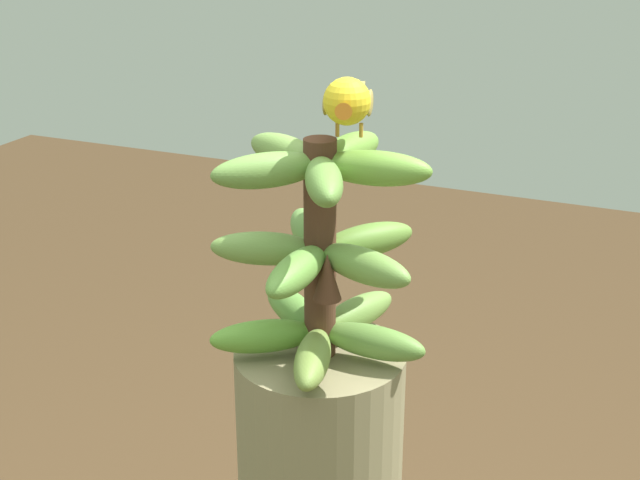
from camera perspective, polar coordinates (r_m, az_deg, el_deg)
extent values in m
cylinder|color=#4C2D1E|center=(1.13, 0.00, -0.68)|extent=(0.04, 0.04, 0.29)
ellipsoid|color=olive|center=(1.23, 2.37, -4.62)|extent=(0.09, 0.15, 0.04)
ellipsoid|color=#5F953E|center=(1.24, -1.67, -4.41)|extent=(0.14, 0.12, 0.04)
ellipsoid|color=#5F9A33|center=(1.17, -3.60, -6.10)|extent=(0.14, 0.11, 0.04)
ellipsoid|color=olive|center=(1.11, -0.47, -7.54)|extent=(0.08, 0.15, 0.04)
ellipsoid|color=#608B3B|center=(1.15, 3.37, -6.50)|extent=(0.14, 0.05, 0.04)
ellipsoid|color=#64993F|center=(1.07, -1.54, -1.99)|extent=(0.04, 0.14, 0.04)
ellipsoid|color=olive|center=(1.09, 2.78, -1.63)|extent=(0.15, 0.08, 0.04)
ellipsoid|color=olive|center=(1.17, 3.02, -0.02)|extent=(0.12, 0.14, 0.04)
ellipsoid|color=#689947|center=(1.19, -0.71, 0.57)|extent=(0.12, 0.14, 0.04)
ellipsoid|color=olive|center=(1.14, -3.55, -0.54)|extent=(0.15, 0.08, 0.04)
ellipsoid|color=olive|center=(1.14, -2.17, 5.57)|extent=(0.14, 0.10, 0.04)
ellipsoid|color=olive|center=(1.07, -3.37, 4.43)|extent=(0.13, 0.13, 0.04)
ellipsoid|color=#608C3C|center=(1.03, 0.25, 3.75)|extent=(0.10, 0.14, 0.04)
ellipsoid|color=#689B39|center=(1.08, 3.49, 4.56)|extent=(0.14, 0.06, 0.04)
ellipsoid|color=#679838|center=(1.15, 1.81, 5.64)|extent=(0.06, 0.14, 0.04)
cone|color=#4C2D1E|center=(1.10, 0.46, -2.33)|extent=(0.04, 0.04, 0.06)
cylinder|color=#C68933|center=(1.09, 1.11, 7.01)|extent=(0.00, 0.00, 0.02)
cylinder|color=#C68933|center=(1.09, 2.62, 6.96)|extent=(0.01, 0.00, 0.02)
ellipsoid|color=yellow|center=(1.08, 1.89, 8.66)|extent=(0.07, 0.11, 0.05)
ellipsoid|color=olive|center=(1.09, 0.64, 8.75)|extent=(0.03, 0.07, 0.03)
ellipsoid|color=olive|center=(1.09, 3.18, 8.68)|extent=(0.03, 0.07, 0.03)
cube|color=olive|center=(1.15, 2.15, 9.57)|extent=(0.04, 0.06, 0.01)
sphere|color=yellow|center=(1.04, 1.72, 8.77)|extent=(0.06, 0.06, 0.06)
sphere|color=black|center=(1.03, 2.86, 8.88)|extent=(0.01, 0.01, 0.01)
cone|color=orange|center=(1.00, 1.57, 8.33)|extent=(0.03, 0.03, 0.02)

